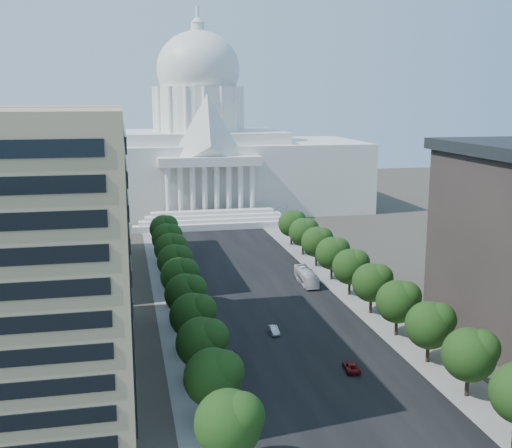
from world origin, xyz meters
TOP-DOWN VIEW (x-y plane):
  - road_asphalt at (0.00, 90.00)m, footprint 30.00×260.00m
  - sidewalk_left at (-19.00, 90.00)m, footprint 8.00×260.00m
  - sidewalk_right at (19.00, 90.00)m, footprint 8.00×260.00m
  - capitol at (0.00, 184.89)m, footprint 120.00×56.00m
  - office_block_left_far at (-48.00, 100.00)m, footprint 38.00×52.00m
  - tree_l_a at (-17.66, 11.81)m, footprint 7.79×7.60m
  - tree_l_b at (-17.66, 23.81)m, footprint 7.79×7.60m
  - tree_l_c at (-17.66, 35.81)m, footprint 7.79×7.60m
  - tree_l_d at (-17.66, 47.81)m, footprint 7.79×7.60m
  - tree_l_e at (-17.66, 59.81)m, footprint 7.79×7.60m
  - tree_l_f at (-17.66, 71.81)m, footprint 7.79×7.60m
  - tree_l_g at (-17.66, 83.81)m, footprint 7.79×7.60m
  - tree_l_h at (-17.66, 95.81)m, footprint 7.79×7.60m
  - tree_l_i at (-17.66, 107.81)m, footprint 7.79×7.60m
  - tree_l_j at (-17.66, 119.81)m, footprint 7.79×7.60m
  - tree_r_b at (18.34, 23.81)m, footprint 7.79×7.60m
  - tree_r_c at (18.34, 35.81)m, footprint 7.79×7.60m
  - tree_r_d at (18.34, 47.81)m, footprint 7.79×7.60m
  - tree_r_e at (18.34, 59.81)m, footprint 7.79×7.60m
  - tree_r_f at (18.34, 71.81)m, footprint 7.79×7.60m
  - tree_r_g at (18.34, 83.81)m, footprint 7.79×7.60m
  - tree_r_h at (18.34, 95.81)m, footprint 7.79×7.60m
  - tree_r_i at (18.34, 107.81)m, footprint 7.79×7.60m
  - tree_r_j at (18.34, 119.81)m, footprint 7.79×7.60m
  - traffic_signal_right at (14.50, 7.99)m, footprint 0.18×0.49m
  - streetlight_b at (19.90, 35.00)m, footprint 2.61×0.44m
  - streetlight_c at (19.90, 60.00)m, footprint 2.61×0.44m
  - streetlight_d at (19.90, 85.00)m, footprint 2.61×0.44m
  - streetlight_e at (19.90, 110.00)m, footprint 2.61×0.44m
  - streetlight_f at (19.90, 135.00)m, footprint 2.61×0.44m
  - car_dark_a at (-12.16, 41.47)m, footprint 2.15×4.84m
  - car_silver at (-3.02, 53.07)m, footprint 1.43×3.97m
  - car_red at (5.01, 35.34)m, footprint 2.67×4.83m
  - car_dark_b at (-13.50, 70.54)m, footprint 2.37×5.18m
  - car_parked at (-14.00, 21.05)m, footprint 2.05×4.27m
  - city_bus at (11.28, 81.72)m, footprint 3.08×12.08m

SIDE VIEW (x-z plane):
  - road_asphalt at x=0.00m, z-range -0.01..0.01m
  - sidewalk_left at x=-19.00m, z-range -0.01..0.01m
  - sidewalk_right at x=19.00m, z-range -0.01..0.01m
  - car_red at x=5.01m, z-range 0.00..1.28m
  - car_silver at x=-3.02m, z-range 0.00..1.30m
  - car_parked at x=-14.00m, z-range 0.00..1.41m
  - car_dark_b at x=-13.50m, z-range 0.00..1.47m
  - car_dark_a at x=-12.16m, z-range 0.00..1.62m
  - city_bus at x=11.28m, z-range 0.00..3.35m
  - traffic_signal_right at x=14.50m, z-range 0.94..5.24m
  - streetlight_b at x=19.90m, z-range 1.32..10.32m
  - streetlight_c at x=19.90m, z-range 1.32..10.32m
  - streetlight_d at x=19.90m, z-range 1.32..10.32m
  - streetlight_e at x=19.90m, z-range 1.32..10.32m
  - streetlight_f at x=19.90m, z-range 1.32..10.32m
  - tree_l_a at x=-17.66m, z-range 1.47..11.44m
  - tree_l_b at x=-17.66m, z-range 1.47..11.44m
  - tree_l_c at x=-17.66m, z-range 1.47..11.44m
  - tree_l_d at x=-17.66m, z-range 1.47..11.44m
  - tree_l_e at x=-17.66m, z-range 1.47..11.44m
  - tree_l_f at x=-17.66m, z-range 1.47..11.44m
  - tree_l_g at x=-17.66m, z-range 1.47..11.44m
  - tree_l_h at x=-17.66m, z-range 1.47..11.44m
  - tree_l_i at x=-17.66m, z-range 1.47..11.44m
  - tree_l_j at x=-17.66m, z-range 1.47..11.44m
  - tree_r_b at x=18.34m, z-range 1.47..11.44m
  - tree_r_c at x=18.34m, z-range 1.47..11.44m
  - tree_r_d at x=18.34m, z-range 1.47..11.44m
  - tree_r_e at x=18.34m, z-range 1.47..11.44m
  - tree_r_f at x=18.34m, z-range 1.47..11.44m
  - tree_r_g at x=18.34m, z-range 1.47..11.44m
  - tree_r_h at x=18.34m, z-range 1.47..11.44m
  - tree_r_i at x=18.34m, z-range 1.47..11.44m
  - tree_r_j at x=18.34m, z-range 1.47..11.44m
  - office_block_left_far at x=-48.00m, z-range 0.00..30.00m
  - capitol at x=0.00m, z-range -16.49..56.51m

